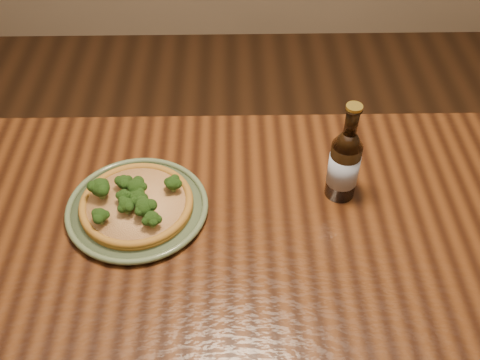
{
  "coord_description": "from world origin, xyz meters",
  "views": [
    {
      "loc": [
        0.07,
        -0.63,
        1.69
      ],
      "look_at": [
        0.09,
        0.24,
        0.82
      ],
      "focal_mm": 42.0,
      "sensor_mm": 36.0,
      "label": 1
    }
  ],
  "objects_px": {
    "plate": "(137,208)",
    "pizza": "(136,203)",
    "beer_bottle": "(344,163)",
    "table": "(203,275)"
  },
  "relations": [
    {
      "from": "plate",
      "to": "pizza",
      "type": "xyz_separation_m",
      "value": [
        -0.0,
        -0.0,
        0.02
      ]
    },
    {
      "from": "table",
      "to": "plate",
      "type": "distance_m",
      "value": 0.21
    },
    {
      "from": "plate",
      "to": "pizza",
      "type": "distance_m",
      "value": 0.02
    },
    {
      "from": "table",
      "to": "beer_bottle",
      "type": "distance_m",
      "value": 0.4
    },
    {
      "from": "pizza",
      "to": "table",
      "type": "bearing_deg",
      "value": -36.96
    },
    {
      "from": "plate",
      "to": "beer_bottle",
      "type": "bearing_deg",
      "value": 5.91
    },
    {
      "from": "pizza",
      "to": "plate",
      "type": "bearing_deg",
      "value": 50.71
    },
    {
      "from": "plate",
      "to": "pizza",
      "type": "relative_size",
      "value": 1.26
    },
    {
      "from": "table",
      "to": "pizza",
      "type": "xyz_separation_m",
      "value": [
        -0.15,
        0.11,
        0.12
      ]
    },
    {
      "from": "table",
      "to": "plate",
      "type": "relative_size",
      "value": 5.04
    }
  ]
}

